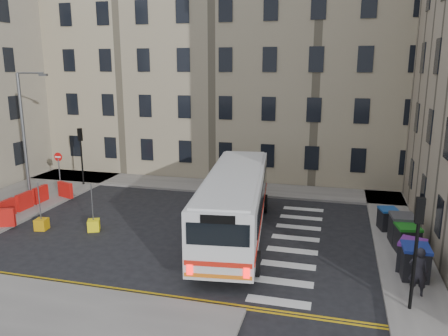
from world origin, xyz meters
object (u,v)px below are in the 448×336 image
at_px(wheelie_bin_d, 402,229).
at_px(pedestrian, 418,271).
at_px(wheelie_bin_e, 388,219).
at_px(bollard_yellow, 42,224).
at_px(wheelie_bin_b, 412,255).
at_px(bollard_chevron, 94,225).
at_px(streetlamp, 24,136).
at_px(bus, 235,201).
at_px(wheelie_bin_a, 415,262).
at_px(wheelie_bin_c, 407,238).

relative_size(wheelie_bin_d, pedestrian, 0.75).
xyz_separation_m(wheelie_bin_e, bollard_yellow, (-17.85, -4.39, -0.42)).
xyz_separation_m(wheelie_bin_b, wheelie_bin_e, (-0.48, 4.78, -0.08)).
xyz_separation_m(wheelie_bin_e, pedestrian, (0.38, -6.94, 0.37)).
bearing_deg(wheelie_bin_d, bollard_chevron, -177.92).
xyz_separation_m(bollard_yellow, bollard_chevron, (2.77, 0.58, 0.00)).
distance_m(bollard_yellow, bollard_chevron, 2.83).
distance_m(streetlamp, bus, 14.31).
height_order(pedestrian, bollard_yellow, pedestrian).
bearing_deg(pedestrian, streetlamp, -13.08).
bearing_deg(wheelie_bin_a, bus, 160.35).
distance_m(bus, wheelie_bin_c, 8.27).
bearing_deg(bollard_yellow, wheelie_bin_c, 4.81).
xyz_separation_m(streetlamp, bollard_chevron, (6.51, -3.28, -4.04)).
relative_size(streetlamp, wheelie_bin_b, 5.70).
relative_size(wheelie_bin_c, bollard_chevron, 2.18).
relative_size(wheelie_bin_c, pedestrian, 0.69).
relative_size(wheelie_bin_d, bollard_yellow, 2.36).
bearing_deg(wheelie_bin_e, pedestrian, -100.25).
bearing_deg(bollard_chevron, wheelie_bin_e, 14.18).
bearing_deg(wheelie_bin_b, wheelie_bin_e, 113.90).
height_order(bus, wheelie_bin_e, bus).
relative_size(streetlamp, wheelie_bin_d, 5.76).
relative_size(bus, pedestrian, 6.47).
height_order(bus, pedestrian, bus).
distance_m(streetlamp, pedestrian, 23.11).
xyz_separation_m(wheelie_bin_a, wheelie_bin_d, (-0.04, 3.70, 0.03)).
bearing_deg(pedestrian, wheelie_bin_d, -87.69).
height_order(streetlamp, bus, streetlamp).
xyz_separation_m(wheelie_bin_c, bollard_yellow, (-18.40, -1.55, -0.50)).
height_order(wheelie_bin_d, wheelie_bin_e, wheelie_bin_d).
bearing_deg(wheelie_bin_e, wheelie_bin_c, -92.32).
xyz_separation_m(wheelie_bin_d, bollard_chevron, (-15.54, -2.03, -0.56)).
bearing_deg(wheelie_bin_c, wheelie_bin_a, -100.33).
xyz_separation_m(bus, pedestrian, (8.03, -4.30, -0.79)).
bearing_deg(wheelie_bin_d, pedestrian, -96.25).
bearing_deg(streetlamp, wheelie_bin_c, -5.95).
distance_m(wheelie_bin_d, pedestrian, 5.17).
bearing_deg(wheelie_bin_a, wheelie_bin_d, 90.16).
bearing_deg(wheelie_bin_e, bollard_yellow, -179.61).
height_order(wheelie_bin_e, bollard_yellow, wheelie_bin_e).
xyz_separation_m(streetlamp, wheelie_bin_e, (21.58, 0.53, -3.61)).
bearing_deg(streetlamp, wheelie_bin_b, -10.90).
xyz_separation_m(wheelie_bin_c, bollard_chevron, (-15.63, -0.97, -0.50)).
distance_m(wheelie_bin_c, wheelie_bin_e, 2.89).
relative_size(wheelie_bin_b, pedestrian, 0.75).
relative_size(streetlamp, wheelie_bin_e, 6.75).
height_order(wheelie_bin_a, wheelie_bin_e, wheelie_bin_a).
relative_size(wheelie_bin_b, wheelie_bin_d, 1.01).
relative_size(wheelie_bin_a, wheelie_bin_d, 0.96).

